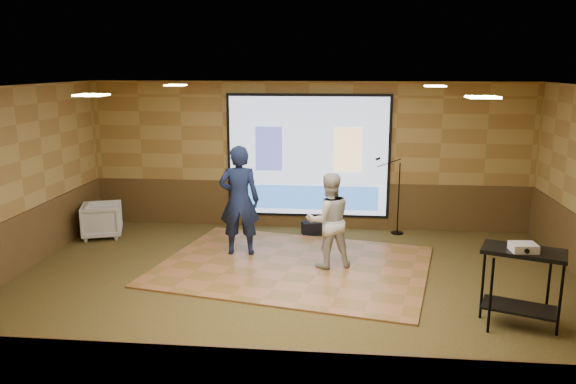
# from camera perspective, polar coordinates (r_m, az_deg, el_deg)

# --- Properties ---
(ground) EXTENTS (9.00, 9.00, 0.00)m
(ground) POSITION_cam_1_polar(r_m,az_deg,el_deg) (8.51, 0.44, -10.11)
(ground) COLOR #2C3216
(ground) RESTS_ON ground
(room_shell) EXTENTS (9.04, 7.04, 3.02)m
(room_shell) POSITION_cam_1_polar(r_m,az_deg,el_deg) (7.93, 0.47, 3.97)
(room_shell) COLOR #A18543
(room_shell) RESTS_ON ground
(wainscot_back) EXTENTS (9.00, 0.04, 0.95)m
(wainscot_back) POSITION_cam_1_polar(r_m,az_deg,el_deg) (11.66, 2.02, -1.30)
(wainscot_back) COLOR #50351A
(wainscot_back) RESTS_ON ground
(wainscot_left) EXTENTS (0.04, 7.00, 0.95)m
(wainscot_left) POSITION_cam_1_polar(r_m,az_deg,el_deg) (9.80, -26.77, -5.46)
(wainscot_left) COLOR #50351A
(wainscot_left) RESTS_ON ground
(projector_screen) EXTENTS (3.32, 0.06, 2.52)m
(projector_screen) POSITION_cam_1_polar(r_m,az_deg,el_deg) (11.41, 2.05, 3.52)
(projector_screen) COLOR black
(projector_screen) RESTS_ON room_shell
(downlight_nw) EXTENTS (0.32, 0.32, 0.02)m
(downlight_nw) POSITION_cam_1_polar(r_m,az_deg,el_deg) (10.05, -11.36, 10.60)
(downlight_nw) COLOR #FFE5BF
(downlight_nw) RESTS_ON room_shell
(downlight_ne) EXTENTS (0.32, 0.32, 0.02)m
(downlight_ne) POSITION_cam_1_polar(r_m,az_deg,el_deg) (9.73, 14.73, 10.37)
(downlight_ne) COLOR #FFE5BF
(downlight_ne) RESTS_ON room_shell
(downlight_sw) EXTENTS (0.32, 0.32, 0.02)m
(downlight_sw) POSITION_cam_1_polar(r_m,az_deg,el_deg) (6.96, -19.34, 9.28)
(downlight_sw) COLOR #FFE5BF
(downlight_sw) RESTS_ON room_shell
(downlight_se) EXTENTS (0.32, 0.32, 0.02)m
(downlight_se) POSITION_cam_1_polar(r_m,az_deg,el_deg) (6.49, 19.18, 9.09)
(downlight_se) COLOR #FFE5BF
(downlight_se) RESTS_ON room_shell
(dance_floor) EXTENTS (4.94, 4.13, 0.03)m
(dance_floor) POSITION_cam_1_polar(r_m,az_deg,el_deg) (9.51, 0.57, -7.48)
(dance_floor) COLOR #9F643A
(dance_floor) RESTS_ON ground
(player_left) EXTENTS (0.74, 0.52, 1.94)m
(player_left) POSITION_cam_1_polar(r_m,az_deg,el_deg) (9.83, -4.97, -0.85)
(player_left) COLOR #141E3F
(player_left) RESTS_ON dance_floor
(player_right) EXTENTS (0.92, 0.81, 1.58)m
(player_right) POSITION_cam_1_polar(r_m,az_deg,el_deg) (9.22, 4.16, -2.90)
(player_right) COLOR beige
(player_right) RESTS_ON dance_floor
(av_table) EXTENTS (0.99, 0.52, 1.05)m
(av_table) POSITION_cam_1_polar(r_m,az_deg,el_deg) (7.77, 22.68, -7.50)
(av_table) COLOR black
(av_table) RESTS_ON ground
(projector) EXTENTS (0.32, 0.28, 0.10)m
(projector) POSITION_cam_1_polar(r_m,az_deg,el_deg) (7.58, 22.80, -5.21)
(projector) COLOR silver
(projector) RESTS_ON av_table
(mic_stand) EXTENTS (0.61, 0.25, 1.55)m
(mic_stand) POSITION_cam_1_polar(r_m,az_deg,el_deg) (11.40, 10.83, -1.76)
(mic_stand) COLOR black
(mic_stand) RESTS_ON ground
(banquet_chair) EXTENTS (0.94, 0.93, 0.68)m
(banquet_chair) POSITION_cam_1_polar(r_m,az_deg,el_deg) (11.60, -18.35, -2.74)
(banquet_chair) COLOR gray
(banquet_chair) RESTS_ON ground
(duffel_bag) EXTENTS (0.47, 0.38, 0.25)m
(duffel_bag) POSITION_cam_1_polar(r_m,az_deg,el_deg) (11.24, 2.51, -3.68)
(duffel_bag) COLOR black
(duffel_bag) RESTS_ON ground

